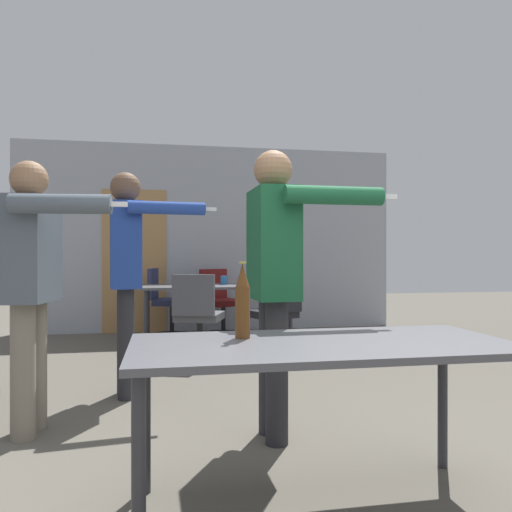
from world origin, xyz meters
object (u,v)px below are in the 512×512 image
person_right_polo (275,264)px  person_far_watching (127,260)px  office_chair_far_left (220,304)px  drink_cup (224,280)px  office_chair_near_pushed (166,304)px  person_center_tall (32,271)px  beer_bottle (243,302)px  office_chair_side_rolled (275,317)px  office_chair_mid_tucked (198,320)px

person_right_polo → person_far_watching: (-0.94, 1.09, 0.02)m
office_chair_far_left → drink_cup: office_chair_far_left is taller
person_far_watching → office_chair_near_pushed: bearing=166.8°
person_right_polo → drink_cup: person_right_polo is taller
person_center_tall → drink_cup: person_center_tall is taller
person_center_tall → office_chair_far_left: size_ratio=1.86×
person_center_tall → office_chair_far_left: person_center_tall is taller
person_far_watching → beer_bottle: 1.93m
office_chair_near_pushed → office_chair_far_left: bearing=103.9°
person_right_polo → office_chair_side_rolled: person_right_polo is taller
person_right_polo → office_chair_mid_tucked: bearing=-173.9°
office_chair_far_left → office_chair_near_pushed: (-0.75, -0.03, 0.01)m
office_chair_far_left → beer_bottle: beer_bottle is taller
office_chair_mid_tucked → drink_cup: size_ratio=8.27×
office_chair_far_left → person_center_tall: bearing=39.5°
person_far_watching → office_chair_mid_tucked: bearing=146.0°
office_chair_side_rolled → drink_cup: size_ratio=8.19×
office_chair_far_left → office_chair_mid_tucked: 1.75m
person_far_watching → office_chair_far_left: bearing=153.1°
office_chair_far_left → office_chair_mid_tucked: office_chair_mid_tucked is taller
office_chair_near_pushed → office_chair_side_rolled: bearing=50.3°
person_far_watching → office_chair_side_rolled: (1.51, 1.44, -0.66)m
office_chair_near_pushed → drink_cup: office_chair_near_pushed is taller
person_right_polo → drink_cup: 3.42m
beer_bottle → office_chair_side_rolled: bearing=74.8°
person_center_tall → office_chair_near_pushed: bearing=173.1°
office_chair_far_left → beer_bottle: 4.81m
person_far_watching → office_chair_near_pushed: person_far_watching is taller
office_chair_side_rolled → office_chair_mid_tucked: size_ratio=0.99×
beer_bottle → drink_cup: bearing=84.3°
office_chair_near_pushed → beer_bottle: 4.77m
person_center_tall → office_chair_mid_tucked: (1.16, 1.99, -0.59)m
office_chair_side_rolled → office_chair_near_pushed: (-1.19, 1.49, 0.02)m
office_chair_side_rolled → office_chair_far_left: size_ratio=0.99×
person_far_watching → drink_cup: 2.55m
person_center_tall → office_chair_near_pushed: (0.84, 3.66, -0.58)m
office_chair_mid_tucked → office_chair_near_pushed: size_ratio=0.98×
person_right_polo → beer_bottle: (-0.32, -0.72, -0.16)m
office_chair_mid_tucked → person_right_polo: bearing=-64.1°
person_far_watching → drink_cup: bearing=148.8°
office_chair_far_left → drink_cup: 0.74m
person_far_watching → office_chair_mid_tucked: 1.55m
person_far_watching → office_chair_side_rolled: bearing=126.5°
office_chair_side_rolled → office_chair_far_left: bearing=87.3°
person_far_watching → drink_cup: (1.04, 2.31, -0.28)m
beer_bottle → office_chair_mid_tucked: bearing=89.8°
office_chair_near_pushed → drink_cup: size_ratio=8.41×
person_right_polo → office_chair_mid_tucked: (-0.31, 2.35, -0.63)m
office_chair_side_rolled → office_chair_far_left: office_chair_far_left is taller
person_center_tall → drink_cup: size_ratio=15.35×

